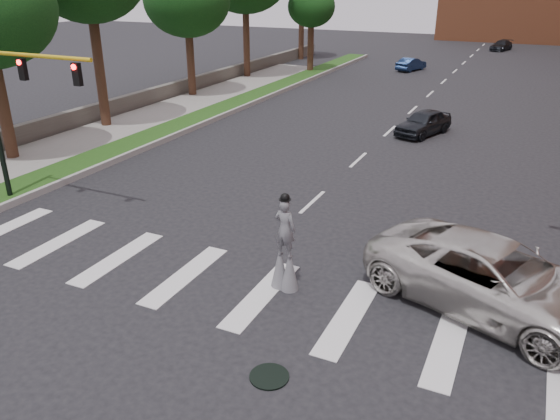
# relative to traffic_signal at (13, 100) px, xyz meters

# --- Properties ---
(ground_plane) EXTENTS (160.00, 160.00, 0.00)m
(ground_plane) POSITION_rel_traffic_signal_xyz_m (9.78, -3.00, -4.15)
(ground_plane) COLOR black
(ground_plane) RESTS_ON ground
(grass_median) EXTENTS (2.00, 60.00, 0.25)m
(grass_median) POSITION_rel_traffic_signal_xyz_m (-1.72, 17.00, -4.03)
(grass_median) COLOR #1B4112
(grass_median) RESTS_ON ground
(median_curb) EXTENTS (0.20, 60.00, 0.28)m
(median_curb) POSITION_rel_traffic_signal_xyz_m (-0.67, 17.00, -4.01)
(median_curb) COLOR #979792
(median_curb) RESTS_ON ground
(sidewalk_left) EXTENTS (4.00, 60.00, 0.18)m
(sidewalk_left) POSITION_rel_traffic_signal_xyz_m (-4.72, 7.00, -4.06)
(sidewalk_left) COLOR gray
(sidewalk_left) RESTS_ON ground
(stone_wall) EXTENTS (0.50, 56.00, 1.10)m
(stone_wall) POSITION_rel_traffic_signal_xyz_m (-7.22, 19.00, -3.60)
(stone_wall) COLOR #524E46
(stone_wall) RESTS_ON ground
(manhole) EXTENTS (0.90, 0.90, 0.04)m
(manhole) POSITION_rel_traffic_signal_xyz_m (12.78, -5.00, -4.13)
(manhole) COLOR black
(manhole) RESTS_ON ground
(traffic_signal) EXTENTS (5.30, 0.23, 6.20)m
(traffic_signal) POSITION_rel_traffic_signal_xyz_m (0.00, 0.00, 0.00)
(traffic_signal) COLOR black
(traffic_signal) RESTS_ON ground
(stilt_performer) EXTENTS (0.84, 0.55, 2.93)m
(stilt_performer) POSITION_rel_traffic_signal_xyz_m (11.49, -1.36, -3.00)
(stilt_performer) COLOR #382216
(stilt_performer) RESTS_ON ground
(suv_crossing) EXTENTS (7.49, 5.34, 1.89)m
(suv_crossing) POSITION_rel_traffic_signal_xyz_m (16.94, 0.00, -3.20)
(suv_crossing) COLOR beige
(suv_crossing) RESTS_ON ground
(car_near) EXTENTS (2.90, 4.40, 1.39)m
(car_near) POSITION_rel_traffic_signal_xyz_m (11.65, 17.06, -3.45)
(car_near) COLOR black
(car_near) RESTS_ON ground
(car_mid) EXTENTS (2.34, 3.88, 1.21)m
(car_mid) POSITION_rel_traffic_signal_xyz_m (5.90, 39.59, -3.55)
(car_mid) COLOR #15264B
(car_mid) RESTS_ON ground
(car_far) EXTENTS (2.67, 4.34, 1.17)m
(car_far) POSITION_rel_traffic_signal_xyz_m (12.33, 59.53, -3.56)
(car_far) COLOR black
(car_far) RESTS_ON ground
(tree_3) EXTENTS (6.11, 6.11, 9.41)m
(tree_3) POSITION_rel_traffic_signal_xyz_m (-6.11, 20.46, 2.63)
(tree_3) COLOR #382216
(tree_3) RESTS_ON ground
(tree_6) EXTENTS (4.25, 4.25, 7.61)m
(tree_6) POSITION_rel_traffic_signal_xyz_m (-2.35, 34.40, 1.58)
(tree_6) COLOR #382216
(tree_6) RESTS_ON ground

